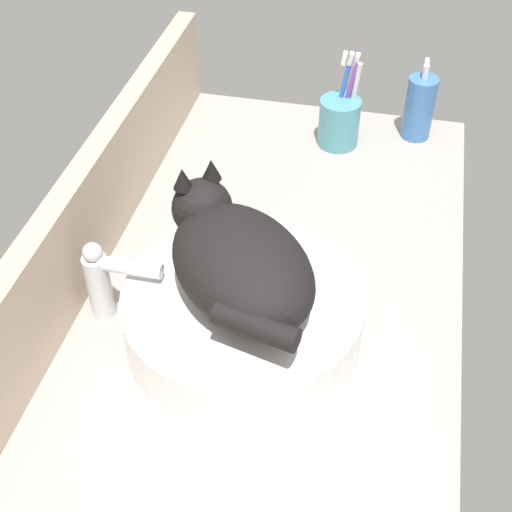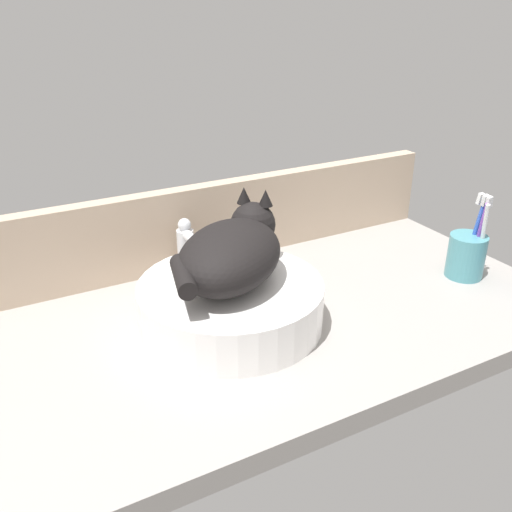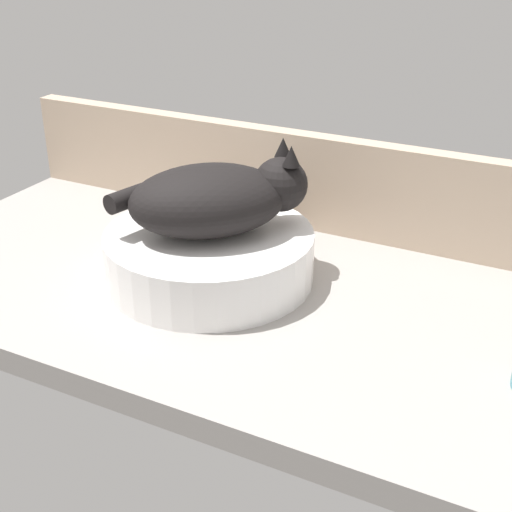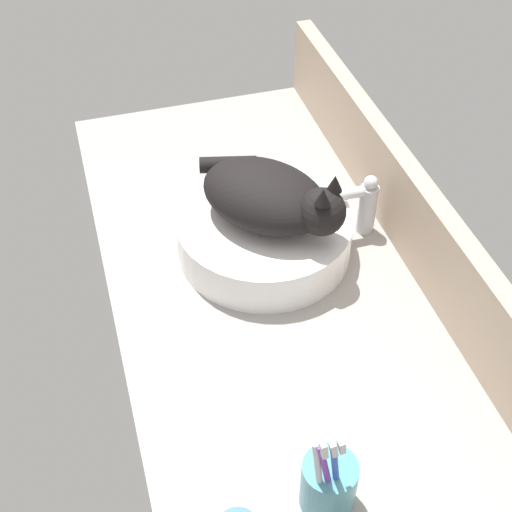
{
  "view_description": "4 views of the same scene",
  "coord_description": "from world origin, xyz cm",
  "px_view_note": "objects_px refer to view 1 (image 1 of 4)",
  "views": [
    {
      "loc": [
        -71.63,
        -15.53,
        78.81
      ],
      "look_at": [
        -0.2,
        0.33,
        11.75
      ],
      "focal_mm": 50.0,
      "sensor_mm": 36.0,
      "label": 1
    },
    {
      "loc": [
        -44.16,
        -80.98,
        56.93
      ],
      "look_at": [
        1.71,
        3.53,
        11.51
      ],
      "focal_mm": 40.0,
      "sensor_mm": 36.0,
      "label": 2
    },
    {
      "loc": [
        48.95,
        -87.97,
        56.08
      ],
      "look_at": [
        6.42,
        -4.16,
        9.06
      ],
      "focal_mm": 50.0,
      "sensor_mm": 36.0,
      "label": 3
    },
    {
      "loc": [
        92.66,
        -29.14,
        97.84
      ],
      "look_at": [
        7.49,
        -4.05,
        11.27
      ],
      "focal_mm": 50.0,
      "sensor_mm": 36.0,
      "label": 4
    }
  ],
  "objects_px": {
    "faucet": "(105,278)",
    "soap_dispenser": "(419,107)",
    "toothbrush_cup": "(340,120)",
    "sink_basin": "(243,316)",
    "cat": "(237,259)"
  },
  "relations": [
    {
      "from": "faucet",
      "to": "soap_dispenser",
      "type": "xyz_separation_m",
      "value": [
        0.59,
        -0.42,
        -0.01
      ]
    },
    {
      "from": "toothbrush_cup",
      "to": "sink_basin",
      "type": "bearing_deg",
      "value": 172.82
    },
    {
      "from": "sink_basin",
      "to": "faucet",
      "type": "relative_size",
      "value": 2.5
    },
    {
      "from": "soap_dispenser",
      "to": "toothbrush_cup",
      "type": "xyz_separation_m",
      "value": [
        -0.06,
        0.15,
        -0.01
      ]
    },
    {
      "from": "toothbrush_cup",
      "to": "cat",
      "type": "bearing_deg",
      "value": 171.64
    },
    {
      "from": "faucet",
      "to": "cat",
      "type": "bearing_deg",
      "value": -87.06
    },
    {
      "from": "sink_basin",
      "to": "soap_dispenser",
      "type": "height_order",
      "value": "soap_dispenser"
    },
    {
      "from": "sink_basin",
      "to": "toothbrush_cup",
      "type": "height_order",
      "value": "toothbrush_cup"
    },
    {
      "from": "soap_dispenser",
      "to": "faucet",
      "type": "bearing_deg",
      "value": 144.75
    },
    {
      "from": "sink_basin",
      "to": "faucet",
      "type": "xyz_separation_m",
      "value": [
        -0.0,
        0.2,
        0.03
      ]
    },
    {
      "from": "sink_basin",
      "to": "toothbrush_cup",
      "type": "distance_m",
      "value": 0.54
    },
    {
      "from": "cat",
      "to": "faucet",
      "type": "height_order",
      "value": "cat"
    },
    {
      "from": "sink_basin",
      "to": "toothbrush_cup",
      "type": "bearing_deg",
      "value": -7.18
    },
    {
      "from": "sink_basin",
      "to": "cat",
      "type": "bearing_deg",
      "value": 44.92
    },
    {
      "from": "sink_basin",
      "to": "cat",
      "type": "relative_size",
      "value": 1.13
    }
  ]
}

